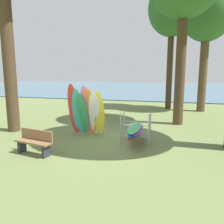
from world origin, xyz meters
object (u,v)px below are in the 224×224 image
tree_far_left_back (207,13)px  board_storage_rack (135,130)px  park_bench (34,141)px  leaning_board_pile (86,112)px  tree_mid_behind (172,10)px

tree_far_left_back → board_storage_rack: 11.09m
tree_far_left_back → park_bench: size_ratio=6.13×
tree_far_left_back → park_bench: bearing=-121.5°
leaning_board_pile → tree_mid_behind: bearing=68.5°
park_bench → board_storage_rack: bearing=34.1°
tree_far_left_back → board_storage_rack: (-3.38, -8.55, -6.20)m
tree_far_left_back → leaning_board_pile: bearing=-125.4°
tree_far_left_back → park_bench: 14.03m
leaning_board_pile → park_bench: leaning_board_pile is taller
leaning_board_pile → board_storage_rack: size_ratio=1.10×
tree_far_left_back → board_storage_rack: size_ratio=4.21×
leaning_board_pile → board_storage_rack: 2.43m
tree_mid_behind → board_storage_rack: 11.36m
leaning_board_pile → board_storage_rack: bearing=-13.4°
park_bench → leaning_board_pile: bearing=72.1°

